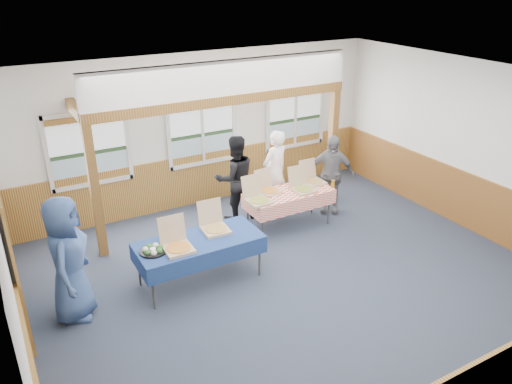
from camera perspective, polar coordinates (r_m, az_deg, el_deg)
floor at (r=8.35m, az=4.11°, el=-9.84°), size 8.00×8.00×0.00m
ceiling at (r=7.08m, az=4.88°, el=12.16°), size 8.00×8.00×0.00m
wall_back at (r=10.47m, az=-6.26°, el=7.02°), size 8.00×0.00×8.00m
wall_front at (r=5.44m, az=25.84°, el=-12.90°), size 8.00×0.00×8.00m
wall_left at (r=6.49m, az=-26.68°, el=-6.84°), size 0.00×8.00×8.00m
wall_right at (r=10.23m, az=23.53°, el=4.70°), size 0.00×8.00×8.00m
wainscot_back at (r=10.81m, az=-5.95°, el=1.66°), size 7.98×0.05×1.10m
wainscot_left at (r=7.05m, az=-24.86°, el=-14.18°), size 0.05×6.98×1.10m
wainscot_right at (r=10.57m, az=22.52°, el=-0.68°), size 0.05×6.98×1.10m
cased_opening at (r=7.54m, az=-26.18°, el=-7.20°), size 0.06×1.30×2.10m
window_left at (r=9.78m, az=-18.64°, el=5.12°), size 1.56×0.10×1.46m
window_mid at (r=10.41m, az=-6.18°, el=7.37°), size 1.56×0.10×1.46m
window_right at (r=11.48m, az=4.51°, el=9.02°), size 1.56×0.10×1.46m
post_left at (r=8.85m, az=-17.89°, el=-0.11°), size 0.15×0.15×2.40m
post_right at (r=10.84m, az=8.71°, el=5.24°), size 0.15×0.15×2.40m
cross_beam at (r=9.18m, az=-3.44°, el=10.44°), size 5.15×0.18×0.18m
table_left at (r=7.97m, az=-6.52°, el=-5.79°), size 2.06×1.05×0.76m
table_right at (r=9.60m, az=3.82°, el=-0.30°), size 1.83×1.17×0.76m
pizza_box_a at (r=7.70m, az=-8.98°, el=-6.04°), size 0.44×0.53×0.46m
pizza_box_b at (r=8.16m, az=-4.74°, el=-3.96°), size 0.45×0.53×0.45m
pizza_box_c at (r=9.11m, az=0.20°, el=-0.74°), size 0.44×0.53×0.45m
pizza_box_d at (r=9.52m, az=1.42°, el=0.37°), size 0.42×0.49×0.41m
pizza_box_e at (r=9.62m, az=5.34°, el=0.53°), size 0.40×0.49×0.44m
pizza_box_f at (r=10.00m, az=6.51°, el=1.42°), size 0.40×0.48×0.42m
veggie_tray at (r=7.72m, az=-11.69°, el=-6.53°), size 0.41×0.41×0.09m
drink_glass at (r=9.82m, az=8.80°, el=0.92°), size 0.07×0.07×0.15m
woman_white at (r=10.14m, az=2.16°, el=2.26°), size 0.74×0.58×1.77m
woman_black at (r=9.88m, az=-2.40°, el=1.59°), size 0.90×0.73×1.75m
man_blue at (r=7.52m, az=-20.70°, el=-7.20°), size 0.91×1.09×1.89m
person_grey at (r=10.30m, az=8.52°, el=2.03°), size 1.02×0.90×1.66m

